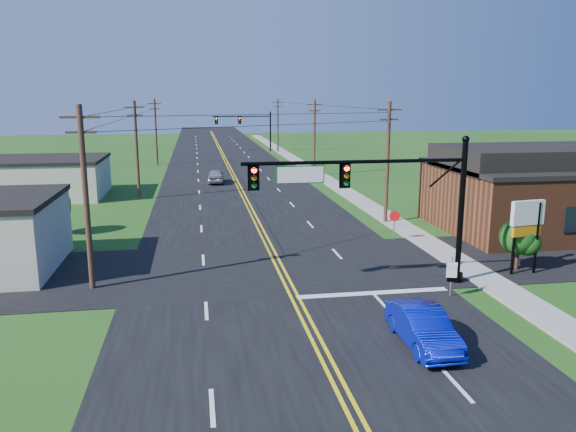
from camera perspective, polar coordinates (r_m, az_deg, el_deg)
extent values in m
plane|color=#1D4614|center=(20.47, 3.77, -15.13)|extent=(260.00, 260.00, 0.00)
cube|color=black|center=(68.48, -5.76, 4.16)|extent=(16.00, 220.00, 0.04)
cube|color=black|center=(31.43, -1.21, -5.21)|extent=(70.00, 10.00, 0.04)
cube|color=gray|center=(60.29, 4.89, 3.13)|extent=(2.00, 160.00, 0.08)
cylinder|color=black|center=(29.40, 17.16, 0.24)|extent=(0.28, 0.28, 7.20)
cylinder|color=black|center=(30.23, 16.77, -5.99)|extent=(0.60, 0.60, 0.50)
sphere|color=black|center=(28.91, 17.62, 7.44)|extent=(0.36, 0.36, 0.36)
cylinder|color=black|center=(26.97, 6.95, 5.48)|extent=(11.00, 0.18, 0.18)
cube|color=#055E17|center=(26.41, 1.27, 4.23)|extent=(2.30, 0.06, 0.85)
cylinder|color=black|center=(98.75, -1.80, 8.71)|extent=(0.28, 0.28, 7.20)
cylinder|color=black|center=(99.00, -1.79, 6.77)|extent=(0.60, 0.60, 0.50)
sphere|color=black|center=(98.60, -1.81, 10.85)|extent=(0.36, 0.36, 0.36)
cylinder|color=black|center=(98.10, -4.75, 10.05)|extent=(10.00, 0.18, 0.18)
cube|color=#055E17|center=(97.91, -6.64, 9.69)|extent=(2.30, 0.06, 0.85)
cube|color=brown|center=(43.75, 24.44, 1.56)|extent=(14.00, 11.00, 4.40)
cube|color=black|center=(43.43, 24.71, 4.61)|extent=(14.20, 11.20, 0.30)
cube|color=#BDB7A1|center=(58.14, -24.04, 3.45)|extent=(12.00, 9.00, 3.40)
cube|color=black|center=(57.93, -24.20, 5.26)|extent=(12.20, 9.20, 0.30)
cylinder|color=#372519|center=(28.62, -19.83, 1.59)|extent=(0.28, 0.28, 9.00)
cube|color=#372519|center=(28.22, -20.40, 9.39)|extent=(1.80, 0.12, 0.12)
cube|color=#372519|center=(28.26, -20.29, 7.98)|extent=(1.40, 0.12, 0.12)
cylinder|color=#372519|center=(53.20, -15.11, 6.41)|extent=(0.28, 0.28, 9.00)
cube|color=#372519|center=(52.98, -15.35, 10.61)|extent=(1.80, 0.12, 0.12)
cube|color=#372519|center=(53.00, -15.30, 9.85)|extent=(1.40, 0.12, 0.12)
cylinder|color=#372519|center=(80.03, -13.27, 8.26)|extent=(0.28, 0.28, 9.00)
cube|color=#372519|center=(79.89, -13.41, 11.05)|extent=(1.80, 0.12, 0.12)
cube|color=#372519|center=(79.90, -13.38, 10.55)|extent=(1.40, 0.12, 0.12)
cylinder|color=#372519|center=(42.40, 10.07, 5.31)|extent=(0.28, 0.28, 9.00)
cube|color=#372519|center=(42.13, 10.26, 10.58)|extent=(1.80, 0.12, 0.12)
cube|color=#372519|center=(42.16, 10.23, 9.63)|extent=(1.40, 0.12, 0.12)
cylinder|color=#372519|center=(67.37, 2.70, 7.91)|extent=(0.28, 0.28, 9.00)
cube|color=#372519|center=(67.20, 2.73, 11.23)|extent=(1.80, 0.12, 0.12)
cube|color=#372519|center=(67.22, 2.72, 10.63)|extent=(1.40, 0.12, 0.12)
cylinder|color=#372519|center=(96.86, -1.05, 9.18)|extent=(0.28, 0.28, 9.00)
cube|color=#372519|center=(96.74, -1.06, 11.49)|extent=(1.80, 0.12, 0.12)
cube|color=#372519|center=(96.75, -1.06, 11.07)|extent=(1.40, 0.12, 0.12)
cylinder|color=#372519|center=(48.90, 15.23, 1.71)|extent=(0.24, 0.24, 1.85)
sphere|color=#1C3E0F|center=(48.64, 15.34, 3.66)|extent=(3.00, 3.00, 3.00)
cylinder|color=#372519|center=(33.37, 22.20, -3.95)|extent=(0.24, 0.24, 1.32)
sphere|color=#1C3E0F|center=(33.07, 22.36, -1.95)|extent=(2.00, 2.00, 2.00)
cylinder|color=#372519|center=(41.78, -22.67, -0.74)|extent=(0.24, 0.24, 1.54)
sphere|color=#1C3E0F|center=(41.52, -22.82, 1.15)|extent=(2.40, 2.40, 2.40)
imported|color=#0814B0|center=(22.30, 13.54, -11.00)|extent=(1.58, 4.49, 1.48)
imported|color=#A0A1A5|center=(62.19, -7.33, 4.01)|extent=(2.07, 4.55, 1.51)
cylinder|color=slate|center=(27.75, 16.24, -5.96)|extent=(0.08, 0.08, 1.99)
cube|color=white|center=(27.55, 16.34, -4.81)|extent=(0.49, 0.15, 0.27)
cube|color=white|center=(27.66, 16.29, -5.53)|extent=(0.49, 0.15, 0.50)
cube|color=black|center=(27.77, 16.25, -6.24)|extent=(0.40, 0.13, 0.20)
cylinder|color=slate|center=(37.52, 10.73, -1.09)|extent=(0.08, 0.08, 1.91)
cylinder|color=red|center=(37.34, 10.79, -0.01)|extent=(0.68, 0.32, 0.73)
cylinder|color=black|center=(31.97, 21.99, -2.21)|extent=(0.17, 0.17, 3.91)
cylinder|color=black|center=(32.66, 23.94, -2.08)|extent=(0.17, 0.17, 3.91)
cube|color=silver|center=(32.02, 23.18, 0.30)|extent=(1.97, 0.57, 1.30)
cube|color=#CC720C|center=(32.22, 23.04, -1.40)|extent=(1.75, 0.51, 0.54)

